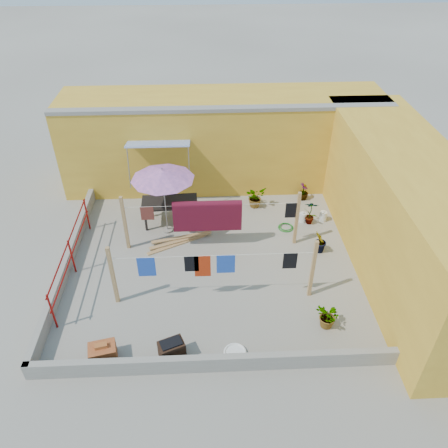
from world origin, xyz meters
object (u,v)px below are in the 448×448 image
at_px(white_basin, 235,353).
at_px(plant_back_a, 255,197).
at_px(patio_umbrella, 162,175).
at_px(outdoor_table, 170,204).
at_px(green_hose, 286,227).
at_px(water_jug_a, 303,217).
at_px(water_jug_b, 323,216).
at_px(brick_stack, 103,353).
at_px(brazier, 172,350).

bearing_deg(white_basin, plant_back_a, 79.78).
relative_size(patio_umbrella, white_basin, 4.25).
xyz_separation_m(patio_umbrella, outdoor_table, (0.09, 0.43, -1.28)).
distance_m(green_hose, plant_back_a, 1.60).
relative_size(water_jug_a, water_jug_b, 0.96).
bearing_deg(white_basin, patio_umbrella, 110.65).
distance_m(water_jug_a, plant_back_a, 1.76).
distance_m(water_jug_b, green_hose, 1.32).
xyz_separation_m(water_jug_b, green_hose, (-1.26, -0.36, -0.13)).
xyz_separation_m(water_jug_a, water_jug_b, (0.66, 0.01, 0.01)).
height_order(brick_stack, brazier, brick_stack).
xyz_separation_m(white_basin, water_jug_b, (3.21, 5.10, 0.12)).
distance_m(patio_umbrella, plant_back_a, 3.57).
bearing_deg(patio_umbrella, brazier, -85.46).
distance_m(brick_stack, water_jug_b, 8.01).
xyz_separation_m(patio_umbrella, green_hose, (3.75, -0.04, -1.99)).
bearing_deg(outdoor_table, patio_umbrella, -101.66).
relative_size(brazier, water_jug_b, 1.76).
bearing_deg(green_hose, water_jug_b, 15.74).
xyz_separation_m(patio_umbrella, water_jug_b, (5.01, 0.31, -1.85)).
bearing_deg(green_hose, patio_umbrella, 179.33).
bearing_deg(brazier, green_hose, 54.64).
xyz_separation_m(brazier, plant_back_a, (2.52, 6.05, 0.12)).
distance_m(water_jug_a, green_hose, 0.70).
bearing_deg(brick_stack, plant_back_a, 56.19).
xyz_separation_m(brick_stack, water_jug_b, (6.17, 5.10, -0.06)).
relative_size(brazier, plant_back_a, 0.91).
bearing_deg(water_jug_a, patio_umbrella, -176.08).
relative_size(brick_stack, plant_back_a, 0.93).
bearing_deg(water_jug_b, patio_umbrella, -176.43).
bearing_deg(brazier, water_jug_b, 47.77).
distance_m(outdoor_table, brick_stack, 5.39).
distance_m(patio_umbrella, brick_stack, 5.24).
relative_size(patio_umbrella, outdoor_table, 1.27).
height_order(outdoor_table, white_basin, outdoor_table).
distance_m(brick_stack, white_basin, 2.97).
bearing_deg(outdoor_table, water_jug_a, -1.76).
xyz_separation_m(brazier, water_jug_b, (4.63, 5.10, -0.08)).
bearing_deg(white_basin, brazier, -180.00).
xyz_separation_m(outdoor_table, water_jug_b, (4.92, -0.12, -0.57)).
height_order(white_basin, green_hose, white_basin).
bearing_deg(brick_stack, water_jug_b, 39.59).
height_order(white_basin, water_jug_b, water_jug_b).
relative_size(water_jug_a, plant_back_a, 0.49).
relative_size(brick_stack, water_jug_b, 1.80).
height_order(outdoor_table, water_jug_a, outdoor_table).
xyz_separation_m(brazier, water_jug_a, (3.97, 5.09, -0.09)).
distance_m(brick_stack, green_hose, 6.83).
bearing_deg(white_basin, brick_stack, 180.00).
height_order(water_jug_b, green_hose, water_jug_b).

